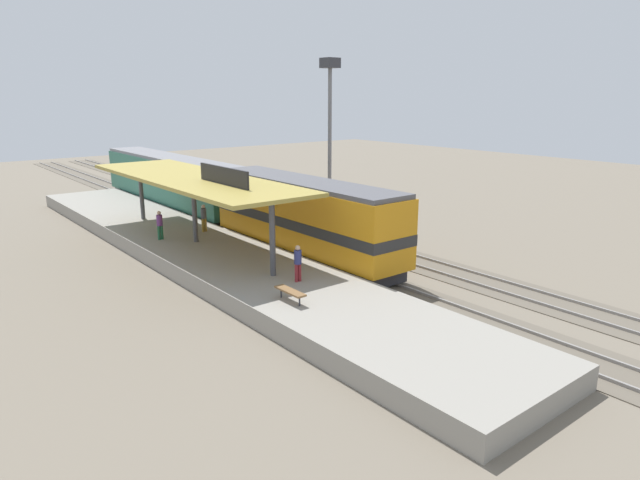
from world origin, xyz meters
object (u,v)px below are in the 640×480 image
object	(u,v)px
passenger_carriage_single	(170,182)
person_boarding	(298,261)
light_mast	(330,106)
platform_bench	(290,291)
person_waiting	(204,217)
person_walking	(160,224)
locomotive	(304,218)

from	to	relation	value
passenger_carriage_single	person_boarding	xyz separation A→B (m)	(-4.22, -23.14, -0.46)
passenger_carriage_single	light_mast	size ratio (longest dim) A/B	1.71
platform_bench	person_boarding	world-z (taller)	person_boarding
platform_bench	light_mast	distance (m)	20.99
person_waiting	platform_bench	bearing A→B (deg)	-102.42
platform_bench	person_waiting	world-z (taller)	person_waiting
person_walking	person_boarding	world-z (taller)	same
platform_bench	person_boarding	bearing A→B (deg)	46.37
light_mast	platform_bench	bearing A→B (deg)	-134.26
locomotive	person_waiting	size ratio (longest dim) A/B	8.44
light_mast	person_boarding	size ratio (longest dim) A/B	6.84
person_walking	person_boarding	size ratio (longest dim) A/B	1.00
platform_bench	light_mast	world-z (taller)	light_mast
locomotive	passenger_carriage_single	xyz separation A→B (m)	(0.00, 18.00, -0.10)
platform_bench	light_mast	xyz separation A→B (m)	(13.80, 14.16, 7.05)
platform_bench	locomotive	world-z (taller)	locomotive
person_waiting	person_walking	distance (m)	2.94
locomotive	person_walking	xyz separation A→B (m)	(-6.02, 6.06, -0.56)
person_boarding	person_walking	bearing A→B (deg)	99.10
light_mast	person_boarding	bearing A→B (deg)	-134.36
passenger_carriage_single	person_waiting	xyz separation A→B (m)	(-3.08, -11.77, -0.46)
platform_bench	light_mast	size ratio (longest dim) A/B	0.15
passenger_carriage_single	person_walking	bearing A→B (deg)	-116.74
platform_bench	person_waiting	size ratio (longest dim) A/B	0.99
person_waiting	person_boarding	distance (m)	11.43
person_walking	locomotive	bearing A→B (deg)	-45.22
person_waiting	light_mast	bearing A→B (deg)	4.84
passenger_carriage_single	light_mast	world-z (taller)	light_mast
light_mast	person_walking	bearing A→B (deg)	-175.50
person_waiting	person_boarding	size ratio (longest dim) A/B	1.00
passenger_carriage_single	platform_bench	bearing A→B (deg)	-103.49
passenger_carriage_single	person_waiting	distance (m)	12.18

